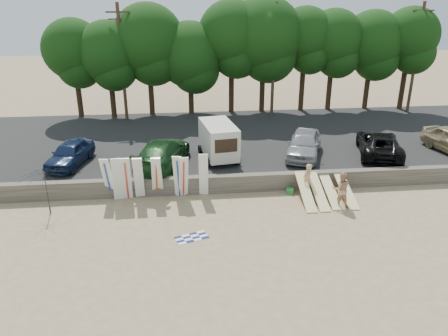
{
  "coord_description": "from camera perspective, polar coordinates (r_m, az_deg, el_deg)",
  "views": [
    {
      "loc": [
        -5.62,
        -19.14,
        10.61
      ],
      "look_at": [
        -3.35,
        3.0,
        1.44
      ],
      "focal_mm": 35.0,
      "sensor_mm": 36.0,
      "label": 1
    }
  ],
  "objects": [
    {
      "name": "ground",
      "position": [
        22.6,
        9.32,
        -5.94
      ],
      "size": [
        120.0,
        120.0,
        0.0
      ],
      "primitive_type": "plane",
      "color": "tan",
      "rests_on": "ground"
    },
    {
      "name": "seawall",
      "position": [
        24.98,
        7.68,
        -1.7
      ],
      "size": [
        44.0,
        0.5,
        1.0
      ],
      "primitive_type": "cube",
      "color": "#6B6356",
      "rests_on": "ground"
    },
    {
      "name": "parking_lot",
      "position": [
        31.87,
        4.64,
        3.53
      ],
      "size": [
        44.0,
        14.5,
        0.7
      ],
      "primitive_type": "cube",
      "color": "#282828",
      "rests_on": "ground"
    },
    {
      "name": "treeline",
      "position": [
        37.22,
        2.09,
        16.2
      ],
      "size": [
        32.55,
        6.34,
        9.52
      ],
      "color": "#382616",
      "rests_on": "parking_lot"
    },
    {
      "name": "utility_poles",
      "position": [
        36.33,
        6.52,
        14.04
      ],
      "size": [
        25.8,
        0.26,
        9.0
      ],
      "color": "#473321",
      "rests_on": "parking_lot"
    },
    {
      "name": "box_trailer",
      "position": [
        27.01,
        -0.71,
        3.75
      ],
      "size": [
        2.49,
        3.82,
        2.28
      ],
      "rotation": [
        0.0,
        0.0,
        0.16
      ],
      "color": "beige",
      "rests_on": "parking_lot"
    },
    {
      "name": "car_0",
      "position": [
        27.86,
        -19.48,
        1.8
      ],
      "size": [
        2.66,
        4.53,
        1.45
      ],
      "primitive_type": "imported",
      "rotation": [
        0.0,
        0.0,
        -0.24
      ],
      "color": "#111F3E",
      "rests_on": "parking_lot"
    },
    {
      "name": "car_1",
      "position": [
        26.4,
        -8.05,
        2.0
      ],
      "size": [
        3.7,
        6.01,
        1.63
      ],
      "primitive_type": "imported",
      "rotation": [
        0.0,
        0.0,
        2.87
      ],
      "color": "#153A18",
      "rests_on": "parking_lot"
    },
    {
      "name": "car_2",
      "position": [
        28.11,
        10.43,
        3.13
      ],
      "size": [
        3.52,
        5.15,
        1.63
      ],
      "primitive_type": "imported",
      "rotation": [
        0.0,
        0.0,
        -0.37
      ],
      "color": "#949599",
      "rests_on": "parking_lot"
    },
    {
      "name": "car_3",
      "position": [
        29.64,
        19.6,
        3.03
      ],
      "size": [
        3.88,
        5.81,
        1.48
      ],
      "primitive_type": "imported",
      "rotation": [
        0.0,
        0.0,
        2.85
      ],
      "color": "black",
      "rests_on": "parking_lot"
    },
    {
      "name": "surfboard_upright_0",
      "position": [
        24.01,
        -14.92,
        -1.35
      ],
      "size": [
        0.63,
        0.86,
        2.51
      ],
      "primitive_type": "cube",
      "rotation": [
        0.28,
        0.0,
        -0.17
      ],
      "color": "white",
      "rests_on": "ground"
    },
    {
      "name": "surfboard_upright_1",
      "position": [
        23.74,
        -13.79,
        -1.45
      ],
      "size": [
        0.58,
        0.65,
        2.56
      ],
      "primitive_type": "cube",
      "rotation": [
        0.2,
        0.0,
        0.15
      ],
      "color": "white",
      "rests_on": "ground"
    },
    {
      "name": "surfboard_upright_2",
      "position": [
        23.72,
        -12.63,
        -1.37
      ],
      "size": [
        0.55,
        0.67,
        2.55
      ],
      "primitive_type": "cube",
      "rotation": [
        0.22,
        0.0,
        0.08
      ],
      "color": "white",
      "rests_on": "ground"
    },
    {
      "name": "surfboard_upright_3",
      "position": [
        23.66,
        -11.08,
        -1.33
      ],
      "size": [
        0.52,
        0.74,
        2.53
      ],
      "primitive_type": "cube",
      "rotation": [
        0.26,
        0.0,
        0.03
      ],
      "color": "white",
      "rests_on": "ground"
    },
    {
      "name": "surfboard_upright_4",
      "position": [
        23.68,
        -8.82,
        -1.16
      ],
      "size": [
        0.58,
        0.83,
        2.51
      ],
      "primitive_type": "cube",
      "rotation": [
        0.28,
        0.0,
        0.11
      ],
      "color": "white",
      "rests_on": "ground"
    },
    {
      "name": "surfboard_upright_5",
      "position": [
        23.66,
        -8.69,
        -1.2
      ],
      "size": [
        0.57,
        0.89,
        2.49
      ],
      "primitive_type": "cube",
      "rotation": [
        0.31,
        0.0,
        -0.09
      ],
      "color": "white",
      "rests_on": "ground"
    },
    {
      "name": "surfboard_upright_6",
      "position": [
        23.54,
        -5.99,
        -1.11
      ],
      "size": [
        0.59,
        0.72,
        2.55
      ],
      "primitive_type": "cube",
      "rotation": [
        0.23,
        0.0,
        -0.15
      ],
      "color": "white",
      "rests_on": "ground"
    },
    {
      "name": "surfboard_upright_7",
      "position": [
        23.5,
        -5.32,
        -1.18
      ],
      "size": [
        0.6,
        0.84,
        2.51
      ],
      "primitive_type": "cube",
      "rotation": [
        0.28,
        0.0,
        0.13
      ],
      "color": "white",
      "rests_on": "ground"
    },
    {
      "name": "surfboard_upright_8",
      "position": [
        23.63,
        -2.69,
        -0.89
      ],
      "size": [
        0.53,
        0.56,
        2.57
      ],
      "primitive_type": "cube",
      "rotation": [
        0.18,
        0.0,
        -0.06
      ],
      "color": "white",
      "rests_on": "ground"
    },
    {
      "name": "surfboard_low_0",
      "position": [
        23.74,
        10.6,
        -3.01
      ],
      "size": [
        0.56,
        2.82,
        1.17
      ],
      "primitive_type": "cube",
      "rotation": [
        0.38,
        0.0,
        0.0
      ],
      "color": "#FFEFA0",
      "rests_on": "ground"
    },
    {
      "name": "surfboard_low_1",
      "position": [
        24.0,
        12.2,
        -2.99
      ],
      "size": [
        0.56,
        2.85,
        1.06
      ],
      "primitive_type": "cube",
      "rotation": [
        0.34,
        0.0,
        0.0
      ],
      "color": "#FFEFA0",
      "rests_on": "ground"
    },
    {
      "name": "surfboard_low_2",
      "position": [
        24.35,
        13.69,
        -2.86
      ],
      "size": [
        0.56,
        2.88,
        0.97
      ],
      "primitive_type": "cube",
      "rotation": [
        0.31,
        0.0,
        0.0
      ],
      "color": "#FFEFA0",
      "rests_on": "ground"
    },
    {
      "name": "surfboard_low_3",
      "position": [
        24.59,
        15.63,
        -2.8
      ],
      "size": [
        0.56,
        2.88,
        0.99
      ],
      "primitive_type": "cube",
      "rotation": [
        0.31,
        0.0,
        0.0
      ],
      "color": "#FFEFA0",
      "rests_on": "ground"
    },
    {
      "name": "beachgoer_a",
      "position": [
        24.37,
        10.82,
        -1.49
      ],
      "size": [
        0.79,
        0.76,
        1.82
      ],
      "primitive_type": "imported",
      "rotation": [
        0.0,
        0.0,
        3.82
      ],
      "color": "tan",
      "rests_on": "ground"
    },
    {
      "name": "beachgoer_b",
      "position": [
        23.5,
        15.02,
        -2.69
      ],
      "size": [
        1.03,
        0.86,
        1.92
      ],
      "primitive_type": "imported",
      "rotation": [
        0.0,
        0.0,
        2.99
      ],
      "color": "tan",
      "rests_on": "ground"
    },
    {
      "name": "cooler",
      "position": [
        24.67,
        8.63,
        -2.95
      ],
      "size": [
        0.47,
        0.42,
        0.32
      ],
      "primitive_type": "cube",
      "rotation": [
        0.0,
        0.0,
        -0.39
      ],
      "color": "#258738",
      "rests_on": "ground"
    },
    {
      "name": "gear_bag",
      "position": [
        24.93,
        10.73,
        -2.95
      ],
      "size": [
        0.34,
        0.3,
        0.22
      ],
      "primitive_type": "cube",
      "rotation": [
        0.0,
        0.0,
        -0.19
      ],
      "color": "#CA6D17",
      "rests_on": "ground"
    },
    {
      "name": "beach_towel",
      "position": [
        20.38,
        -4.26,
        -9.04
      ],
      "size": [
        1.92,
        1.92,
        0.0
      ],
      "primitive_type": "plane",
      "rotation": [
        0.0,
        0.0,
        0.34
      ],
      "color": "white",
      "rests_on": "ground"
    },
    {
      "name": "beach_umbrella",
      "position": [
        23.6,
        -21.96,
        -2.88
      ],
      "size": [
        3.6,
        3.59,
        2.38
      ],
      "primitive_type": "imported",
      "rotation": [
        0.0,
        0.0,
        2.11
      ],
      "color": "black",
      "rests_on": "ground"
    }
  ]
}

